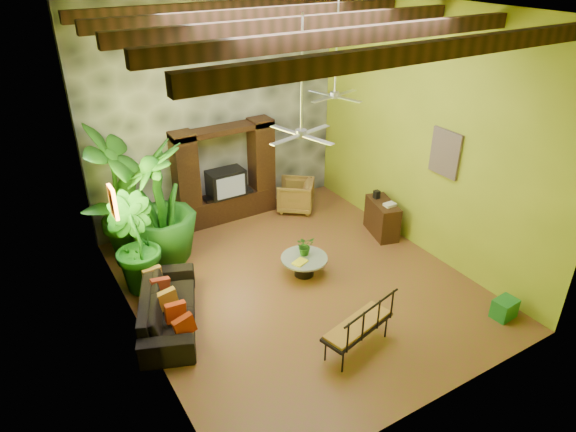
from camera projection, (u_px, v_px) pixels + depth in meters
ground at (297, 283)px, 10.01m from camera, size 7.00×7.00×0.00m
ceiling at (299, 8)px, 7.64m from camera, size 6.00×7.00×0.02m
back_wall at (215, 112)px, 11.46m from camera, size 6.00×0.02×5.00m
left_wall at (123, 205)px, 7.46m from camera, size 0.02×7.00×5.00m
right_wall at (426, 134)px, 10.19m from camera, size 0.02×7.00×5.00m
stone_accent_wall at (216, 113)px, 11.42m from camera, size 5.98×0.10×4.98m
ceiling_beams at (299, 24)px, 7.75m from camera, size 5.95×5.36×0.22m
entertainment_center at (226, 181)px, 11.92m from camera, size 2.40×0.55×2.30m
ceiling_fan_front at (301, 121)px, 8.01m from camera, size 1.28×1.28×1.86m
ceiling_fan_back at (335, 85)px, 10.03m from camera, size 1.28×1.28×1.86m
wall_art_mask at (113, 202)px, 8.42m from camera, size 0.06×0.32×0.55m
wall_art_painting at (445, 153)px, 9.81m from camera, size 0.06×0.70×0.90m
sofa at (168, 307)px, 8.82m from camera, size 1.66×2.44×0.66m
wicker_armchair at (296, 195)px, 12.56m from camera, size 1.17×1.17×0.77m
tall_plant_a at (118, 193)px, 10.30m from camera, size 1.72×1.81×2.85m
tall_plant_b at (134, 244)px, 9.45m from camera, size 1.21×1.30×1.90m
tall_plant_c at (160, 204)px, 10.21m from camera, size 1.69×1.69×2.51m
coffee_table at (304, 264)px, 10.14m from camera, size 0.92×0.92×0.40m
centerpiece_plant at (305, 245)px, 10.09m from camera, size 0.36×0.31×0.39m
yellow_tray at (300, 262)px, 9.89m from camera, size 0.34×0.29×0.03m
iron_bench at (361, 325)px, 8.08m from camera, size 1.39×0.79×0.57m
side_console at (382, 218)px, 11.50m from camera, size 0.70×1.08×0.79m
green_bin at (504, 308)px, 9.02m from camera, size 0.44×0.34×0.36m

